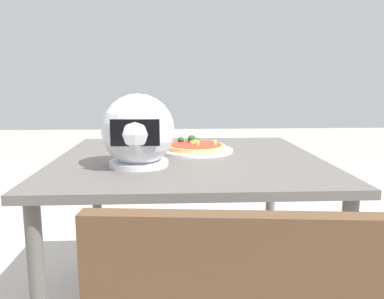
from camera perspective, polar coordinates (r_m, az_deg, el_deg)
dining_table at (r=1.66m, az=-0.57°, el=-3.67°), size 1.09×1.08×0.74m
pizza_plate at (r=1.77m, az=0.54°, el=-0.09°), size 0.34×0.34×0.01m
pizza at (r=1.77m, az=0.49°, el=0.51°), size 0.27×0.27×0.05m
motorcycle_helmet at (r=1.46m, az=-7.87°, el=2.58°), size 0.27×0.27×0.27m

